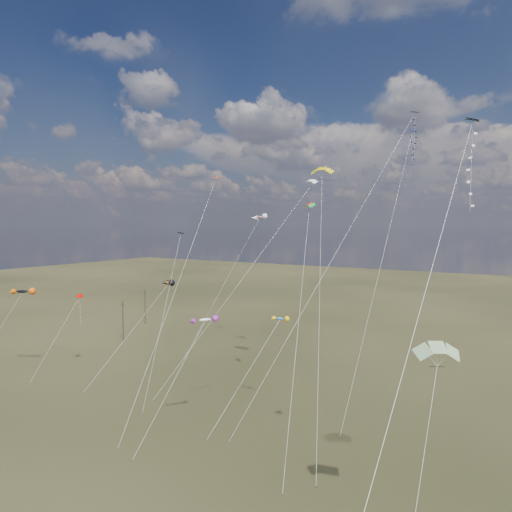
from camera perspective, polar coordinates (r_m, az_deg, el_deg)
The scene contains 18 objects.
ground at distance 50.12m, azimuth -11.72°, elevation -23.55°, with size 400.00×400.00×0.00m, color black.
utility_pole_near at distance 94.57m, azimuth -16.29°, elevation -7.77°, with size 1.40×0.20×8.00m.
utility_pole_far at distance 109.75m, azimuth -13.71°, elevation -6.10°, with size 1.40×0.20×8.00m.
diamond_black_high at distance 61.50m, azimuth 17.94°, elevation 12.25°, with size 14.12×22.86×37.43m.
diamond_navy_tall at distance 65.20m, azimuth 18.47°, elevation 10.72°, with size 3.30×19.55×36.00m.
diamond_black_mid at distance 64.49m, azimuth -10.58°, elevation -2.87°, with size 4.43×12.69×21.98m.
diamond_red_low at distance 75.06m, azimuth -21.32°, elevation -6.61°, with size 3.74×7.30×12.42m.
diamond_navy_right at distance 31.71m, azimuth 24.59°, elevation 7.76°, with size 3.56×25.36×30.03m.
diamond_orange_center at distance 59.93m, azimuth -7.96°, elevation 1.59°, with size 3.78×22.36×29.91m.
parafoil_yellow at distance 60.16m, azimuth 8.25°, elevation 10.67°, with size 9.58×20.32×30.97m.
parafoil_blue_white at distance 68.38m, azimuth 6.65°, elevation 9.17°, with size 14.68×20.02×30.09m.
parafoil_striped at distance 32.44m, azimuth 21.76°, elevation -10.61°, with size 3.23×10.63×15.85m.
parafoil_tricolor at distance 55.68m, azimuth 6.64°, elevation 6.21°, with size 6.86×18.62×26.06m.
novelty_black_orange at distance 77.03m, azimuth -27.22°, elevation -3.98°, with size 5.51×8.40×13.59m.
novelty_orange_black at distance 68.62m, azimuth -10.97°, elevation -3.35°, with size 7.58×11.56×15.02m.
novelty_white_purple at distance 47.67m, azimuth -6.45°, elevation -8.01°, with size 5.19×7.69×13.66m.
novelty_redwhite_stripe at distance 81.92m, azimuth 0.39°, elevation 4.82°, with size 10.61×12.26×24.97m.
novelty_blue_yellow at distance 54.82m, azimuth 2.91°, elevation -7.92°, with size 4.78×10.10×12.25m.
Camera 1 is at (30.52, -32.35, 23.12)m, focal length 32.00 mm.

